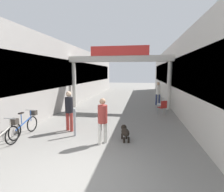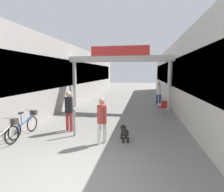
{
  "view_description": "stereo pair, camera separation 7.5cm",
  "coord_description": "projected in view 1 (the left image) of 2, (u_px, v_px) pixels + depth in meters",
  "views": [
    {
      "loc": [
        1.52,
        -3.58,
        2.53
      ],
      "look_at": [
        0.0,
        5.41,
        1.3
      ],
      "focal_mm": 28.0,
      "sensor_mm": 36.0,
      "label": 1
    },
    {
      "loc": [
        1.6,
        -3.56,
        2.53
      ],
      "look_at": [
        0.0,
        5.41,
        1.3
      ],
      "focal_mm": 28.0,
      "sensor_mm": 36.0,
      "label": 2
    }
  ],
  "objects": [
    {
      "name": "ground_plane",
      "position": [
        73.0,
        181.0,
        4.09
      ],
      "size": [
        80.0,
        80.0,
        0.0
      ],
      "primitive_type": "plane",
      "color": "gray"
    },
    {
      "name": "storefront_left",
      "position": [
        66.0,
        75.0,
        15.37
      ],
      "size": [
        3.0,
        26.0,
        4.54
      ],
      "color": "#9E9993",
      "rests_on": "ground_plane"
    },
    {
      "name": "storefront_right",
      "position": [
        188.0,
        76.0,
        13.69
      ],
      "size": [
        3.0,
        26.0,
        4.54
      ],
      "color": "beige",
      "rests_on": "ground_plane"
    },
    {
      "name": "arcade_sign_gateway",
      "position": [
        120.0,
        65.0,
        12.01
      ],
      "size": [
        7.4,
        0.47,
        4.3
      ],
      "color": "beige",
      "rests_on": "ground_plane"
    },
    {
      "name": "pedestrian_with_dog",
      "position": [
        103.0,
        118.0,
        6.16
      ],
      "size": [
        0.48,
        0.48,
        1.64
      ],
      "color": "silver",
      "rests_on": "ground_plane"
    },
    {
      "name": "pedestrian_companion",
      "position": [
        69.0,
        108.0,
        7.51
      ],
      "size": [
        0.45,
        0.45,
        1.74
      ],
      "color": "#99332D",
      "rests_on": "ground_plane"
    },
    {
      "name": "pedestrian_carrying_crate",
      "position": [
        158.0,
        92.0,
        13.6
      ],
      "size": [
        0.42,
        0.42,
        1.8
      ],
      "color": "navy",
      "rests_on": "ground_plane"
    },
    {
      "name": "dog_on_leash",
      "position": [
        125.0,
        132.0,
        6.54
      ],
      "size": [
        0.46,
        0.76,
        0.53
      ],
      "color": "black",
      "rests_on": "ground_plane"
    },
    {
      "name": "bicycle_silver_nearest",
      "position": [
        3.0,
        137.0,
        5.75
      ],
      "size": [
        0.46,
        1.69,
        0.98
      ],
      "color": "black",
      "rests_on": "ground_plane"
    },
    {
      "name": "bicycle_blue_second",
      "position": [
        26.0,
        124.0,
        7.1
      ],
      "size": [
        0.46,
        1.69,
        0.98
      ],
      "color": "black",
      "rests_on": "ground_plane"
    },
    {
      "name": "bollard_post_metal",
      "position": [
        75.0,
        122.0,
        6.96
      ],
      "size": [
        0.1,
        0.1,
        1.13
      ],
      "color": "gray",
      "rests_on": "ground_plane"
    },
    {
      "name": "cafe_chair_red_nearer",
      "position": [
        163.0,
        107.0,
        10.29
      ],
      "size": [
        0.54,
        0.54,
        0.89
      ],
      "color": "gray",
      "rests_on": "ground_plane"
    },
    {
      "name": "cafe_chair_aluminium_farther",
      "position": [
        161.0,
        103.0,
        11.36
      ],
      "size": [
        0.48,
        0.48,
        0.89
      ],
      "color": "gray",
      "rests_on": "ground_plane"
    }
  ]
}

